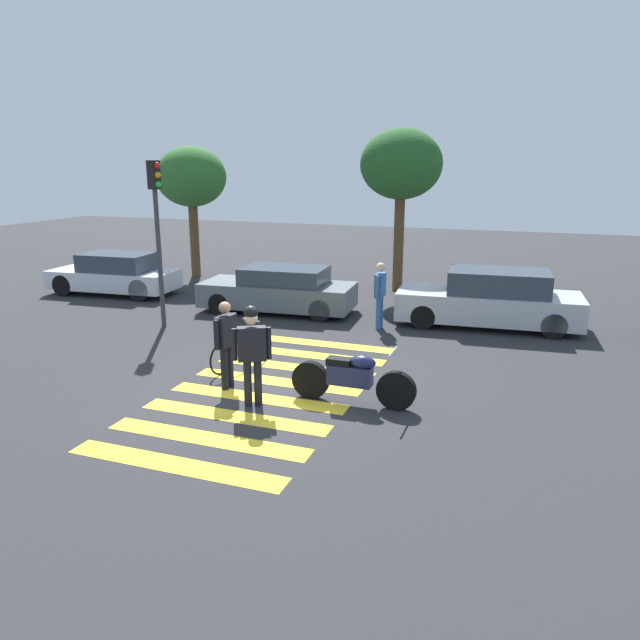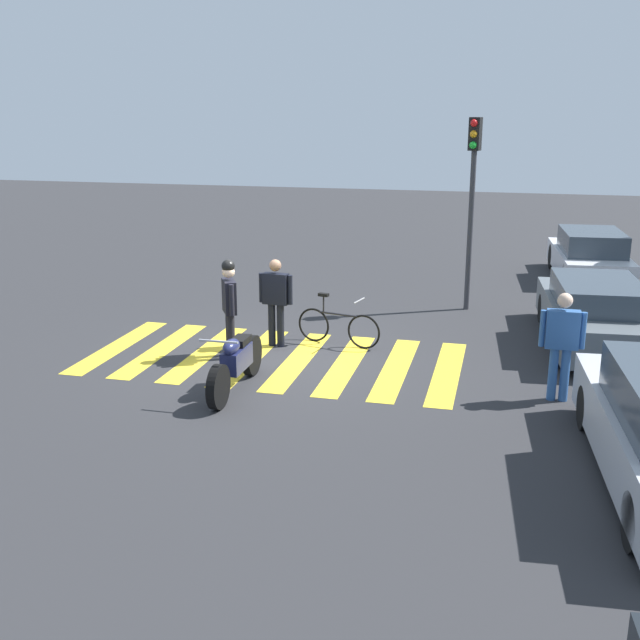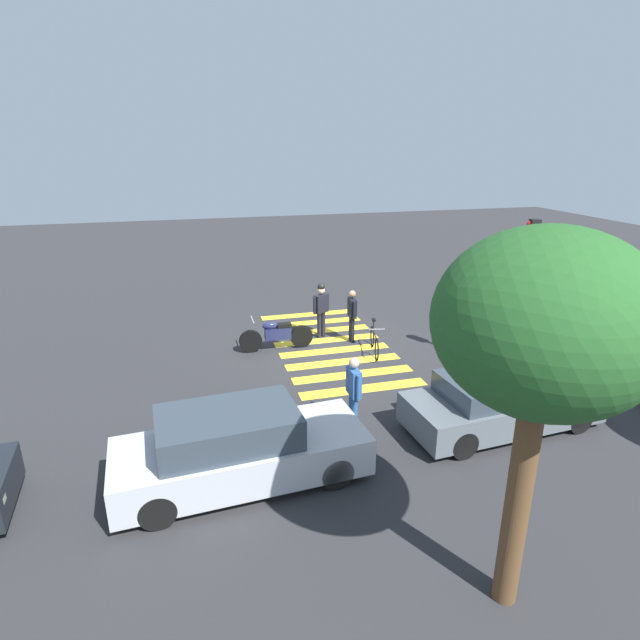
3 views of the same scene
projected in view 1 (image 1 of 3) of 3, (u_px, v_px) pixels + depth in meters
ground_plane at (268, 389)px, 11.46m from camera, size 60.00×60.00×0.00m
police_motorcycle at (352, 378)px, 10.67m from camera, size 2.29×0.62×1.07m
leaning_bicycle at (238, 350)px, 12.59m from camera, size 0.55×1.71×1.00m
officer_on_foot at (226, 339)px, 11.29m from camera, size 0.24×0.68×1.70m
officer_by_motorcycle at (252, 348)px, 10.43m from camera, size 0.61×0.41×1.83m
pedestrian_bystander at (380, 291)px, 15.39m from camera, size 0.23×0.69×1.73m
crosswalk_stripes at (268, 389)px, 11.46m from camera, size 3.44×6.75×0.01m
car_white_van at (115, 274)px, 19.63m from camera, size 4.24×1.98×1.35m
car_grey_coupe at (279, 290)px, 17.26m from camera, size 4.50×2.02×1.31m
car_silver_sedan at (491, 300)px, 15.72m from camera, size 4.80×2.10×1.50m
traffic_light_pole at (157, 218)px, 15.12m from camera, size 0.35×0.29×4.24m
street_tree_near at (191, 178)px, 21.92m from camera, size 2.55×2.55×4.77m
street_tree_mid at (401, 166)px, 19.23m from camera, size 2.64×2.64×5.26m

